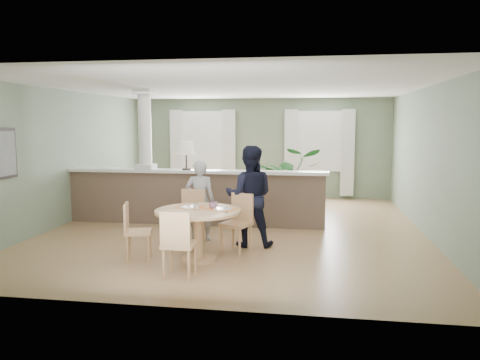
% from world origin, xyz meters
% --- Properties ---
extents(ground, '(8.00, 8.00, 0.00)m').
position_xyz_m(ground, '(0.00, 0.00, 0.00)').
color(ground, tan).
rests_on(ground, ground).
extents(room_shell, '(7.02, 8.02, 2.71)m').
position_xyz_m(room_shell, '(-0.03, 0.63, 1.81)').
color(room_shell, gray).
rests_on(room_shell, ground).
extents(pony_wall, '(5.32, 0.38, 2.70)m').
position_xyz_m(pony_wall, '(-0.99, 0.20, 0.71)').
color(pony_wall, brown).
rests_on(pony_wall, ground).
extents(sofa, '(3.31, 2.15, 0.90)m').
position_xyz_m(sofa, '(-1.31, 1.45, 0.45)').
color(sofa, olive).
rests_on(sofa, ground).
extents(houseplant, '(1.53, 1.38, 1.52)m').
position_xyz_m(houseplant, '(0.97, 1.25, 0.76)').
color(houseplant, '#2A692C').
rests_on(houseplant, ground).
extents(dining_table, '(1.27, 1.27, 0.87)m').
position_xyz_m(dining_table, '(-0.20, -2.21, 0.61)').
color(dining_table, tan).
rests_on(dining_table, ground).
extents(chair_far_boy, '(0.47, 0.47, 0.92)m').
position_xyz_m(chair_far_boy, '(-0.54, -1.30, 0.51)').
color(chair_far_boy, tan).
rests_on(chair_far_boy, ground).
extents(chair_far_man, '(0.54, 0.54, 0.92)m').
position_xyz_m(chair_far_man, '(0.29, -1.58, 0.51)').
color(chair_far_man, tan).
rests_on(chair_far_man, ground).
extents(chair_near, '(0.41, 0.41, 0.92)m').
position_xyz_m(chair_near, '(-0.27, -3.07, 0.51)').
color(chair_near, tan).
rests_on(chair_near, ground).
extents(chair_side, '(0.47, 0.47, 0.85)m').
position_xyz_m(chair_side, '(-1.19, -2.28, 0.47)').
color(chair_side, tan).
rests_on(chair_side, ground).
extents(child_person, '(0.55, 0.39, 1.41)m').
position_xyz_m(child_person, '(-0.47, -1.03, 0.70)').
color(child_person, '#999A9E').
rests_on(child_person, ground).
extents(man_person, '(0.86, 0.69, 1.67)m').
position_xyz_m(man_person, '(0.42, -1.24, 0.84)').
color(man_person, black).
rests_on(man_person, ground).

